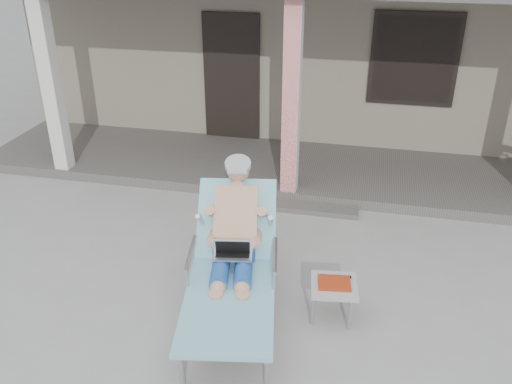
# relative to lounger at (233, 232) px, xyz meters

# --- Properties ---
(ground) EXTENTS (60.00, 60.00, 0.00)m
(ground) POSITION_rel_lounger_xyz_m (0.16, 0.34, -0.88)
(ground) COLOR #9E9E99
(ground) RESTS_ON ground
(house) EXTENTS (10.40, 5.40, 3.30)m
(house) POSITION_rel_lounger_xyz_m (0.16, 6.84, 0.79)
(house) COLOR gray
(house) RESTS_ON ground
(porch_deck) EXTENTS (10.00, 2.00, 0.15)m
(porch_deck) POSITION_rel_lounger_xyz_m (0.16, 3.34, -0.80)
(porch_deck) COLOR #605B56
(porch_deck) RESTS_ON ground
(porch_step) EXTENTS (2.00, 0.30, 0.07)m
(porch_step) POSITION_rel_lounger_xyz_m (0.16, 2.19, -0.84)
(porch_step) COLOR #605B56
(porch_step) RESTS_ON ground
(lounger) EXTENTS (1.18, 2.27, 1.43)m
(lounger) POSITION_rel_lounger_xyz_m (0.00, 0.00, 0.00)
(lounger) COLOR #B7B7BC
(lounger) RESTS_ON ground
(side_table) EXTENTS (0.51, 0.51, 0.41)m
(side_table) POSITION_rel_lounger_xyz_m (1.00, 0.06, -0.54)
(side_table) COLOR #AFAFAA
(side_table) RESTS_ON ground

